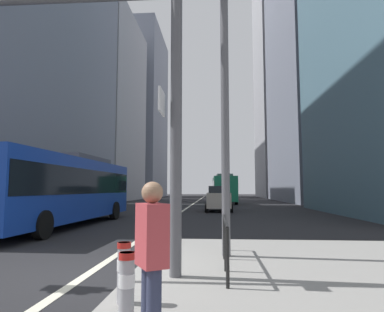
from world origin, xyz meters
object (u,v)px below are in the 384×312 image
Objects in this scene: city_bus_blue_oncoming at (64,187)px; pedestrian_waiting at (152,255)px; bollard_left at (127,285)px; car_receding_near at (219,198)px; city_bus_red_receding at (224,188)px; traffic_signal_gantry at (74,68)px; street_lamp_post at (224,48)px; bollard_right at (124,269)px; car_oncoming_mid at (88,198)px.

city_bus_blue_oncoming is 13.35m from pedestrian_waiting.
car_receding_near is at bearing 86.80° from bollard_left.
bollard_left is at bearing -93.12° from city_bus_red_receding.
traffic_signal_gantry is 7.21× the size of bollard_left.
city_bus_blue_oncoming and city_bus_red_receding have the same top height.
car_receding_near is 18.47m from street_lamp_post.
traffic_signal_gantry reaches higher than car_receding_near.
bollard_right is at bearing -94.01° from car_receding_near.
car_receding_near is at bearing 4.38° from car_oncoming_mid.
street_lamp_post is 5.97m from bollard_right.
bollard_left is at bearing -93.20° from car_receding_near.
pedestrian_waiting is at bearing -52.64° from traffic_signal_gantry.
car_oncoming_mid and car_receding_near have the same top height.
pedestrian_waiting is (0.65, -1.34, 0.46)m from bollard_right.
city_bus_red_receding reaches higher than car_oncoming_mid.
city_bus_blue_oncoming is 26.64m from city_bus_red_receding.
street_lamp_post is at bearing 32.87° from traffic_signal_gantry.
street_lamp_post is at bearing -91.25° from city_bus_red_receding.
street_lamp_post is 6.39m from bollard_left.
traffic_signal_gantry is at bearing -147.13° from street_lamp_post.
pedestrian_waiting is (2.12, -2.78, -3.04)m from traffic_signal_gantry.
street_lamp_post is at bearing 72.89° from bollard_left.
pedestrian_waiting is at bearing -54.00° from bollard_left.
car_receding_near is 20.37m from traffic_signal_gantry.
car_oncoming_mid is 23.78m from pedestrian_waiting.
car_oncoming_mid is at bearing -175.62° from car_receding_near.
bollard_left reaches higher than bollard_right.
bollard_left is at bearing -107.11° from street_lamp_post.
bollard_right is at bearing -114.52° from street_lamp_post.
city_bus_blue_oncoming is 2.75× the size of car_receding_near.
bollard_left is 1.01× the size of bollard_right.
traffic_signal_gantry is at bearing 127.36° from pedestrian_waiting.
car_oncoming_mid is 20.41m from street_lamp_post.
pedestrian_waiting is (6.42, -11.68, -0.76)m from city_bus_blue_oncoming.
city_bus_red_receding is 2.45× the size of car_oncoming_mid.
pedestrian_waiting is at bearing -100.66° from street_lamp_post.
traffic_signal_gantry is at bearing 127.68° from bollard_left.
street_lamp_post is (0.05, -17.97, 4.29)m from car_receding_near.
street_lamp_post is 9.46× the size of bollard_left.
pedestrian_waiting is at bearing -61.21° from city_bus_blue_oncoming.
street_lamp_post reaches higher than car_receding_near.
pedestrian_waiting is at bearing -64.01° from bollard_right.
city_bus_blue_oncoming is 14.08× the size of bollard_left.
city_bus_red_receding is 18.66m from car_oncoming_mid.
street_lamp_post is at bearing -89.85° from car_receding_near.
city_bus_blue_oncoming is at bearing 118.41° from bollard_left.
bollard_right is at bearing 107.91° from bollard_left.
car_receding_near is at bearing 56.58° from city_bus_blue_oncoming.
city_bus_blue_oncoming is at bearing 136.40° from street_lamp_post.
car_receding_near is at bearing -92.98° from city_bus_red_receding.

